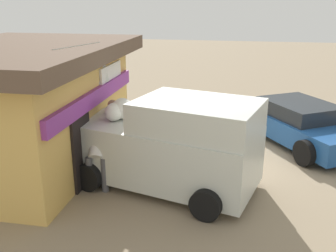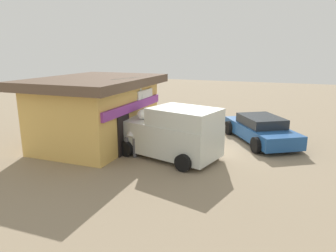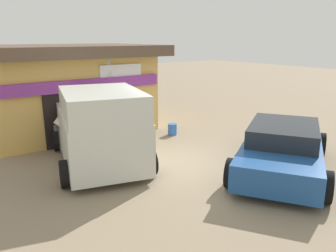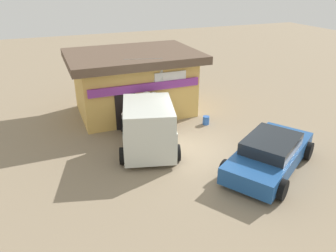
# 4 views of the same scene
# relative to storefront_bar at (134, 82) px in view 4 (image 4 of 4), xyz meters

# --- Properties ---
(ground_plane) EXTENTS (60.00, 60.00, 0.00)m
(ground_plane) POSITION_rel_storefront_bar_xyz_m (1.37, -5.09, -1.56)
(ground_plane) COLOR gray
(storefront_bar) EXTENTS (6.16, 4.48, 3.00)m
(storefront_bar) POSITION_rel_storefront_bar_xyz_m (0.00, 0.00, 0.00)
(storefront_bar) COLOR #E0B259
(storefront_bar) RESTS_ON ground_plane
(delivery_van) EXTENTS (3.02, 4.57, 3.02)m
(delivery_van) POSITION_rel_storefront_bar_xyz_m (-0.56, -3.73, -0.55)
(delivery_van) COLOR silver
(delivery_van) RESTS_ON ground_plane
(parked_sedan) EXTENTS (4.65, 3.83, 1.20)m
(parked_sedan) POSITION_rel_storefront_bar_xyz_m (2.90, -6.90, -0.98)
(parked_sedan) COLOR #1E4C8C
(parked_sedan) RESTS_ON ground_plane
(vendor_standing) EXTENTS (0.56, 0.39, 1.71)m
(vendor_standing) POSITION_rel_storefront_bar_xyz_m (0.24, -2.17, -0.57)
(vendor_standing) COLOR #4C4C51
(vendor_standing) RESTS_ON ground_plane
(customer_bending) EXTENTS (0.69, 0.57, 1.37)m
(customer_bending) POSITION_rel_storefront_bar_xyz_m (-0.96, -2.21, -0.74)
(customer_bending) COLOR #4C4C51
(customer_bending) RESTS_ON ground_plane
(unloaded_banana_pile) EXTENTS (0.97, 0.97, 0.51)m
(unloaded_banana_pile) POSITION_rel_storefront_bar_xyz_m (0.24, -0.71, -1.32)
(unloaded_banana_pile) COLOR silver
(unloaded_banana_pile) RESTS_ON ground_plane
(paint_bucket) EXTENTS (0.30, 0.30, 0.39)m
(paint_bucket) POSITION_rel_storefront_bar_xyz_m (2.60, -2.74, -1.37)
(paint_bucket) COLOR blue
(paint_bucket) RESTS_ON ground_plane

